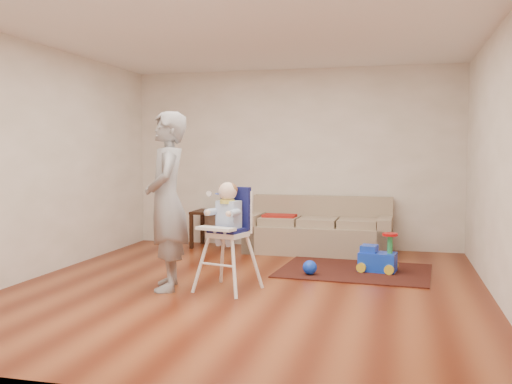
% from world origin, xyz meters
% --- Properties ---
extents(ground, '(5.50, 5.50, 0.00)m').
position_xyz_m(ground, '(0.00, 0.00, 0.00)').
color(ground, '#541A09').
rests_on(ground, ground).
extents(room_envelope, '(5.04, 5.52, 2.72)m').
position_xyz_m(room_envelope, '(0.00, 0.53, 1.88)').
color(room_envelope, beige).
rests_on(room_envelope, ground).
extents(sofa, '(2.08, 0.89, 0.80)m').
position_xyz_m(sofa, '(0.45, 2.30, 0.40)').
color(sofa, gray).
rests_on(sofa, ground).
extents(side_table, '(0.56, 0.56, 0.56)m').
position_xyz_m(side_table, '(-1.20, 2.43, 0.28)').
color(side_table, black).
rests_on(side_table, ground).
extents(area_rug, '(1.88, 1.46, 0.01)m').
position_xyz_m(area_rug, '(1.06, 1.12, 0.01)').
color(area_rug, black).
rests_on(area_rug, ground).
extents(ride_on_toy, '(0.48, 0.37, 0.47)m').
position_xyz_m(ride_on_toy, '(1.33, 1.13, 0.25)').
color(ride_on_toy, blue).
rests_on(ride_on_toy, area_rug).
extents(toy_ball, '(0.17, 0.17, 0.17)m').
position_xyz_m(toy_ball, '(0.57, 0.74, 0.10)').
color(toy_ball, blue).
rests_on(toy_ball, area_rug).
extents(high_chair, '(0.65, 0.65, 1.15)m').
position_xyz_m(high_chair, '(-0.16, -0.17, 0.55)').
color(high_chair, white).
rests_on(high_chair, ground).
extents(adult, '(0.66, 0.80, 1.87)m').
position_xyz_m(adult, '(-0.80, -0.27, 0.94)').
color(adult, gray).
rests_on(adult, ground).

